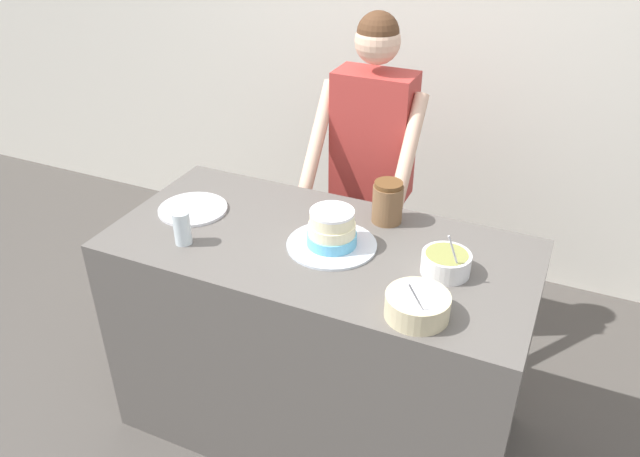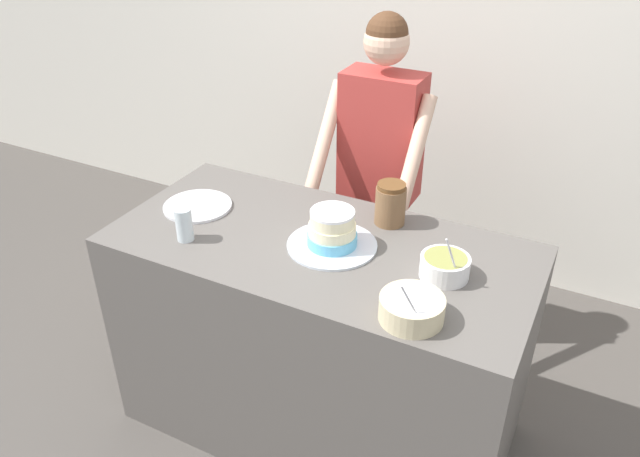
% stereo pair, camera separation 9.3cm
% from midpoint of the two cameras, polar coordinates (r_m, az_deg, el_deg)
% --- Properties ---
extents(wall_back, '(10.00, 0.05, 2.60)m').
position_cam_midpoint_polar(wall_back, '(3.46, 12.86, 16.21)').
color(wall_back, silver).
rests_on(wall_back, ground_plane).
extents(counter, '(1.56, 0.75, 0.92)m').
position_cam_midpoint_polar(counter, '(2.55, 1.05, -10.14)').
color(counter, '#5B5651').
rests_on(counter, ground_plane).
extents(person_baker, '(0.48, 0.44, 1.60)m').
position_cam_midpoint_polar(person_baker, '(2.85, 6.42, 6.74)').
color(person_baker, '#2D2D38').
rests_on(person_baker, ground_plane).
extents(cake, '(0.33, 0.33, 0.15)m').
position_cam_midpoint_polar(cake, '(2.23, 2.32, -0.36)').
color(cake, silver).
rests_on(cake, counter).
extents(frosting_bowl_olive, '(0.17, 0.17, 0.19)m').
position_cam_midpoint_polar(frosting_bowl_olive, '(2.13, 12.57, -3.37)').
color(frosting_bowl_olive, white).
rests_on(frosting_bowl_olive, counter).
extents(frosting_bowl_white, '(0.20, 0.20, 0.17)m').
position_cam_midpoint_polar(frosting_bowl_white, '(1.92, 9.77, -7.17)').
color(frosting_bowl_white, beige).
rests_on(frosting_bowl_white, counter).
extents(drinking_glass, '(0.06, 0.06, 0.13)m').
position_cam_midpoint_polar(drinking_glass, '(2.31, -11.19, 0.36)').
color(drinking_glass, silver).
rests_on(drinking_glass, counter).
extents(ceramic_plate, '(0.27, 0.27, 0.01)m').
position_cam_midpoint_polar(ceramic_plate, '(2.54, -10.10, 2.02)').
color(ceramic_plate, silver).
rests_on(ceramic_plate, counter).
extents(stoneware_jar, '(0.12, 0.12, 0.17)m').
position_cam_midpoint_polar(stoneware_jar, '(2.38, 7.58, 2.24)').
color(stoneware_jar, brown).
rests_on(stoneware_jar, counter).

